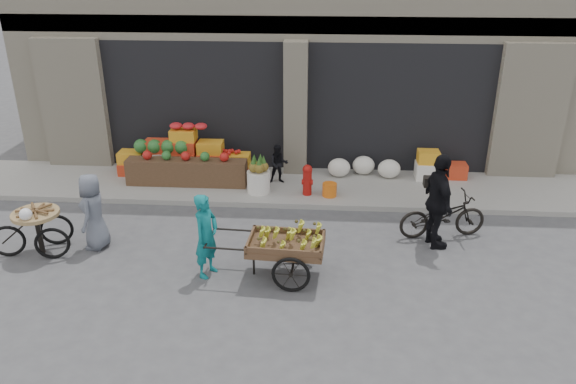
# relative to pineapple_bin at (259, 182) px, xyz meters

# --- Properties ---
(ground) EXTENTS (80.00, 80.00, 0.00)m
(ground) POSITION_rel_pineapple_bin_xyz_m (0.75, -3.60, -0.37)
(ground) COLOR #424244
(ground) RESTS_ON ground
(sidewalk) EXTENTS (18.00, 2.20, 0.12)m
(sidewalk) POSITION_rel_pineapple_bin_xyz_m (0.75, 0.50, -0.31)
(sidewalk) COLOR gray
(sidewalk) RESTS_ON ground
(building) EXTENTS (14.00, 6.45, 7.00)m
(building) POSITION_rel_pineapple_bin_xyz_m (0.75, 4.43, 3.00)
(building) COLOR beige
(building) RESTS_ON ground
(fruit_display) EXTENTS (3.10, 1.12, 1.24)m
(fruit_display) POSITION_rel_pineapple_bin_xyz_m (-1.73, 0.78, 0.30)
(fruit_display) COLOR red
(fruit_display) RESTS_ON sidewalk
(pineapple_bin) EXTENTS (0.52, 0.52, 0.50)m
(pineapple_bin) POSITION_rel_pineapple_bin_xyz_m (0.00, 0.00, 0.00)
(pineapple_bin) COLOR silver
(pineapple_bin) RESTS_ON sidewalk
(fire_hydrant) EXTENTS (0.22, 0.22, 0.71)m
(fire_hydrant) POSITION_rel_pineapple_bin_xyz_m (1.10, -0.05, 0.13)
(fire_hydrant) COLOR #A5140F
(fire_hydrant) RESTS_ON sidewalk
(orange_bucket) EXTENTS (0.32, 0.32, 0.30)m
(orange_bucket) POSITION_rel_pineapple_bin_xyz_m (1.60, -0.10, -0.10)
(orange_bucket) COLOR orange
(orange_bucket) RESTS_ON sidewalk
(right_bay_goods) EXTENTS (3.35, 0.60, 0.70)m
(right_bay_goods) POSITION_rel_pineapple_bin_xyz_m (3.36, 1.10, 0.04)
(right_bay_goods) COLOR silver
(right_bay_goods) RESTS_ON sidewalk
(seated_person) EXTENTS (0.51, 0.43, 0.93)m
(seated_person) POSITION_rel_pineapple_bin_xyz_m (0.40, 0.60, 0.21)
(seated_person) COLOR black
(seated_person) RESTS_ON sidewalk
(banana_cart) EXTENTS (2.23, 1.02, 0.91)m
(banana_cart) POSITION_rel_pineapple_bin_xyz_m (0.81, -3.31, 0.29)
(banana_cart) COLOR brown
(banana_cart) RESTS_ON ground
(vendor_woman) EXTENTS (0.54, 0.64, 1.50)m
(vendor_woman) POSITION_rel_pineapple_bin_xyz_m (-0.49, -3.33, 0.38)
(vendor_woman) COLOR #0E6B70
(vendor_woman) RESTS_ON ground
(tricycle_cart) EXTENTS (1.46, 1.05, 0.95)m
(tricycle_cart) POSITION_rel_pineapple_bin_xyz_m (-3.74, -2.81, 0.20)
(tricycle_cart) COLOR #9E7F51
(tricycle_cart) RESTS_ON ground
(vendor_grey) EXTENTS (0.47, 0.72, 1.47)m
(vendor_grey) POSITION_rel_pineapple_bin_xyz_m (-2.78, -2.50, 0.36)
(vendor_grey) COLOR slate
(vendor_grey) RESTS_ON ground
(bicycle) EXTENTS (1.80, 0.93, 0.90)m
(bicycle) POSITION_rel_pineapple_bin_xyz_m (3.79, -1.63, 0.08)
(bicycle) COLOR black
(bicycle) RESTS_ON ground
(cyclist) EXTENTS (0.66, 1.15, 1.84)m
(cyclist) POSITION_rel_pineapple_bin_xyz_m (3.59, -2.03, 0.55)
(cyclist) COLOR black
(cyclist) RESTS_ON ground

